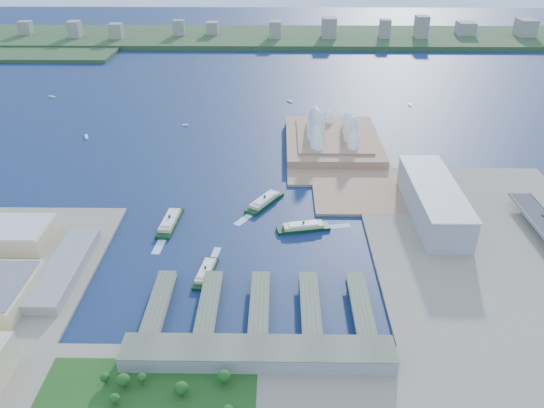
{
  "coord_description": "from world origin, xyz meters",
  "views": [
    {
      "loc": [
        29.32,
        -419.64,
        293.18
      ],
      "look_at": [
        22.25,
        74.82,
        18.0
      ],
      "focal_mm": 35.0,
      "sensor_mm": 36.0,
      "label": 1
    }
  ],
  "objects_px": {
    "opera_house": "(333,124)",
    "toaster_building": "(433,201)",
    "ferry_b": "(265,200)",
    "ferry_d": "(303,225)",
    "ferry_a": "(170,220)",
    "ferry_c": "(205,271)",
    "car_c": "(543,215)"
  },
  "relations": [
    {
      "from": "ferry_a",
      "to": "ferry_c",
      "type": "relative_size",
      "value": 1.22
    },
    {
      "from": "ferry_a",
      "to": "car_c",
      "type": "height_order",
      "value": "car_c"
    },
    {
      "from": "opera_house",
      "to": "toaster_building",
      "type": "distance_m",
      "value": 219.62
    },
    {
      "from": "ferry_d",
      "to": "car_c",
      "type": "distance_m",
      "value": 248.96
    },
    {
      "from": "toaster_building",
      "to": "ferry_b",
      "type": "relative_size",
      "value": 2.62
    },
    {
      "from": "ferry_b",
      "to": "ferry_d",
      "type": "height_order",
      "value": "ferry_b"
    },
    {
      "from": "ferry_d",
      "to": "ferry_b",
      "type": "bearing_deg",
      "value": 25.87
    },
    {
      "from": "ferry_c",
      "to": "car_c",
      "type": "distance_m",
      "value": 352.09
    },
    {
      "from": "ferry_b",
      "to": "ferry_d",
      "type": "xyz_separation_m",
      "value": [
        41.92,
        -54.81,
        -0.37
      ]
    },
    {
      "from": "opera_house",
      "to": "car_c",
      "type": "relative_size",
      "value": 44.64
    },
    {
      "from": "ferry_a",
      "to": "ferry_c",
      "type": "xyz_separation_m",
      "value": [
        48.88,
        -87.8,
        -1.03
      ]
    },
    {
      "from": "ferry_d",
      "to": "ferry_a",
      "type": "bearing_deg",
      "value": 75.14
    },
    {
      "from": "opera_house",
      "to": "ferry_d",
      "type": "xyz_separation_m",
      "value": [
        -49.66,
        -227.79,
        -26.77
      ]
    },
    {
      "from": "toaster_building",
      "to": "ferry_c",
      "type": "xyz_separation_m",
      "value": [
        -232.15,
        -107.37,
        -15.84
      ]
    },
    {
      "from": "ferry_c",
      "to": "ferry_d",
      "type": "height_order",
      "value": "ferry_d"
    },
    {
      "from": "ferry_b",
      "to": "toaster_building",
      "type": "bearing_deg",
      "value": 23.66
    },
    {
      "from": "ferry_a",
      "to": "ferry_b",
      "type": "height_order",
      "value": "ferry_a"
    },
    {
      "from": "opera_house",
      "to": "toaster_building",
      "type": "bearing_deg",
      "value": -65.77
    },
    {
      "from": "opera_house",
      "to": "ferry_a",
      "type": "distance_m",
      "value": 292.22
    },
    {
      "from": "ferry_a",
      "to": "ferry_c",
      "type": "distance_m",
      "value": 100.5
    },
    {
      "from": "ferry_b",
      "to": "ferry_c",
      "type": "bearing_deg",
      "value": -78.5
    },
    {
      "from": "car_c",
      "to": "ferry_b",
      "type": "bearing_deg",
      "value": -9.38
    },
    {
      "from": "ferry_a",
      "to": "ferry_c",
      "type": "height_order",
      "value": "ferry_a"
    },
    {
      "from": "opera_house",
      "to": "car_c",
      "type": "xyz_separation_m",
      "value": [
        199.0,
        -220.96,
        -16.56
      ]
    },
    {
      "from": "ferry_c",
      "to": "car_c",
      "type": "bearing_deg",
      "value": -157.41
    },
    {
      "from": "ferry_c",
      "to": "ferry_b",
      "type": "bearing_deg",
      "value": -102.24
    },
    {
      "from": "opera_house",
      "to": "toaster_building",
      "type": "relative_size",
      "value": 1.16
    },
    {
      "from": "car_c",
      "to": "toaster_building",
      "type": "bearing_deg",
      "value": -10.89
    },
    {
      "from": "opera_house",
      "to": "ferry_b",
      "type": "distance_m",
      "value": 197.49
    },
    {
      "from": "opera_house",
      "to": "toaster_building",
      "type": "xyz_separation_m",
      "value": [
        90.0,
        -200.0,
        -11.5
      ]
    },
    {
      "from": "ferry_c",
      "to": "opera_house",
      "type": "bearing_deg",
      "value": -106.44
    },
    {
      "from": "ferry_a",
      "to": "ferry_d",
      "type": "height_order",
      "value": "ferry_a"
    }
  ]
}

